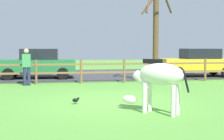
% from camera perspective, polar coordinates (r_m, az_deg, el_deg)
% --- Properties ---
extents(ground_plane, '(60.00, 60.00, 0.00)m').
position_cam_1_polar(ground_plane, '(10.05, 0.16, -5.68)').
color(ground_plane, '#549338').
extents(parking_asphalt, '(28.00, 7.40, 0.05)m').
position_cam_1_polar(parking_asphalt, '(19.21, -4.32, -0.83)').
color(parking_asphalt, '#38383D').
rests_on(parking_asphalt, ground_plane).
extents(paddock_fence, '(20.73, 0.11, 1.13)m').
position_cam_1_polar(paddock_fence, '(14.83, -5.60, 0.06)').
color(paddock_fence, brown).
rests_on(paddock_fence, ground_plane).
extents(bare_tree, '(1.50, 1.50, 4.42)m').
position_cam_1_polar(bare_tree, '(15.13, 7.89, 5.93)').
color(bare_tree, '#513A23').
rests_on(bare_tree, ground_plane).
extents(zebra, '(1.52, 1.49, 1.41)m').
position_cam_1_polar(zebra, '(8.21, 8.33, -1.44)').
color(zebra, white).
rests_on(zebra, ground_plane).
extents(crow_on_grass, '(0.22, 0.10, 0.20)m').
position_cam_1_polar(crow_on_grass, '(9.61, -6.57, -5.40)').
color(crow_on_grass, black).
rests_on(crow_on_grass, ground_plane).
extents(parked_car_yellow, '(4.07, 2.03, 1.56)m').
position_cam_1_polar(parked_car_yellow, '(18.36, 15.23, 1.36)').
color(parked_car_yellow, yellow).
rests_on(parked_car_yellow, parking_asphalt).
extents(parked_car_green, '(4.03, 1.95, 1.56)m').
position_cam_1_polar(parked_car_green, '(17.18, -13.25, 1.20)').
color(parked_car_green, '#236B38').
rests_on(parked_car_green, parking_asphalt).
extents(visitor_near_fence, '(0.37, 0.23, 1.64)m').
position_cam_1_polar(visitor_near_fence, '(14.45, -15.18, 0.85)').
color(visitor_near_fence, '#232847').
rests_on(visitor_near_fence, ground_plane).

